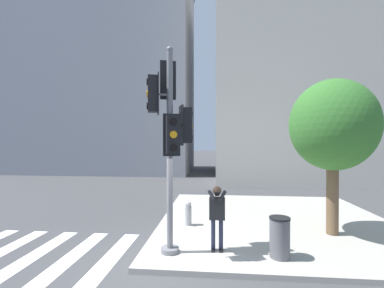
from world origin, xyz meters
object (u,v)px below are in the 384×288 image
Objects in this scene: traffic_signal_pole at (170,126)px; trash_bin at (280,237)px; street_tree at (333,126)px; person_photographer at (217,212)px; fire_hydrant at (188,213)px.

traffic_signal_pole reaches higher than trash_bin.
traffic_signal_pole is at bearing 178.83° from trash_bin.
person_photographer is at bearing -157.07° from street_tree.
street_tree is 4.81× the size of trash_bin.
traffic_signal_pole is 4.96m from street_tree.
street_tree is 5.29m from fire_hydrant.
fire_hydrant is 3.29m from trash_bin.
traffic_signal_pole reaches higher than fire_hydrant.
fire_hydrant is at bearing 116.38° from person_photographer.
person_photographer is at bearing 169.13° from trash_bin.
person_photographer is 2.22m from fire_hydrant.
person_photographer is 4.40m from street_tree.
street_tree reaches higher than fire_hydrant.
fire_hydrant is at bearing 83.62° from traffic_signal_pole.
trash_bin is at bearing -41.95° from fire_hydrant.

